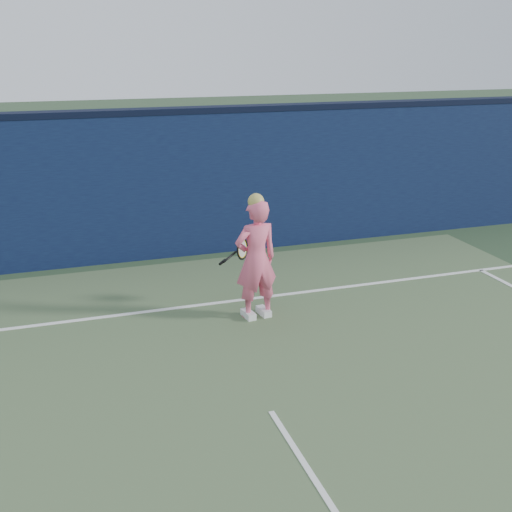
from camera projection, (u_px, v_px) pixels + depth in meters
name	position (u px, v px, depth m)	size (l,w,h in m)	color
ground	(308.00, 470.00, 5.77)	(80.00, 80.00, 0.00)	#2F492D
backstop_wall	(167.00, 187.00, 11.23)	(24.00, 0.40, 2.50)	#0C1435
wall_cap	(164.00, 111.00, 10.81)	(24.00, 0.42, 0.10)	black
player	(256.00, 259.00, 8.73)	(0.66, 0.49, 1.77)	#F45F82
racket	(241.00, 250.00, 9.16)	(0.54, 0.37, 0.33)	black
court_lines	(323.00, 493.00, 5.47)	(11.00, 12.04, 0.01)	white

